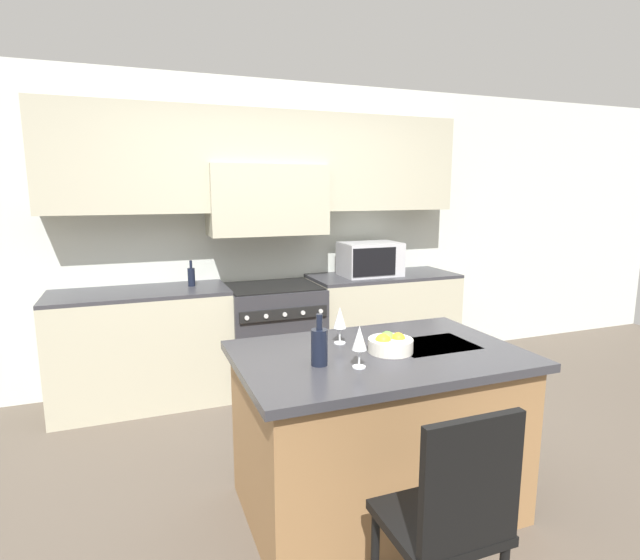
{
  "coord_description": "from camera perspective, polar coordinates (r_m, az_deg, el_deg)",
  "views": [
    {
      "loc": [
        -1.14,
        -2.43,
        1.74
      ],
      "look_at": [
        0.03,
        0.61,
        1.15
      ],
      "focal_mm": 28.0,
      "sensor_mm": 36.0,
      "label": 1
    }
  ],
  "objects": [
    {
      "name": "ground_plane",
      "position": [
        3.2,
        3.76,
        -22.65
      ],
      "size": [
        10.0,
        10.0,
        0.0
      ],
      "primitive_type": "plane",
      "color": "brown"
    },
    {
      "name": "back_cabinetry",
      "position": [
        4.55,
        -6.51,
        8.45
      ],
      "size": [
        10.0,
        0.46,
        2.7
      ],
      "color": "silver",
      "rests_on": "ground_plane"
    },
    {
      "name": "back_counter",
      "position": [
        4.49,
        -5.42,
        -6.15
      ],
      "size": [
        3.59,
        0.62,
        0.94
      ],
      "color": "#B2AD93",
      "rests_on": "ground_plane"
    },
    {
      "name": "range_stove",
      "position": [
        4.48,
        -5.34,
        -6.4
      ],
      "size": [
        0.8,
        0.7,
        0.91
      ],
      "color": "#2D2D33",
      "rests_on": "ground_plane"
    },
    {
      "name": "microwave",
      "position": [
        4.69,
        5.75,
        2.4
      ],
      "size": [
        0.55,
        0.38,
        0.31
      ],
      "color": "#B7B7BC",
      "rests_on": "back_counter"
    },
    {
      "name": "kitchen_island",
      "position": [
        2.85,
        6.55,
        -16.64
      ],
      "size": [
        1.5,
        0.98,
        0.9
      ],
      "color": "olive",
      "rests_on": "ground_plane"
    },
    {
      "name": "island_chair",
      "position": [
        2.08,
        14.75,
        -24.61
      ],
      "size": [
        0.42,
        0.4,
        0.99
      ],
      "color": "black",
      "rests_on": "ground_plane"
    },
    {
      "name": "wine_bottle",
      "position": [
        2.43,
        -0.08,
        -7.53
      ],
      "size": [
        0.08,
        0.08,
        0.26
      ],
      "color": "black",
      "rests_on": "kitchen_island"
    },
    {
      "name": "wine_glass_near",
      "position": [
        2.39,
        4.53,
        -6.76
      ],
      "size": [
        0.07,
        0.07,
        0.21
      ],
      "color": "white",
      "rests_on": "kitchen_island"
    },
    {
      "name": "wine_glass_far",
      "position": [
        2.76,
        2.28,
        -4.44
      ],
      "size": [
        0.07,
        0.07,
        0.21
      ],
      "color": "white",
      "rests_on": "kitchen_island"
    },
    {
      "name": "fruit_bowl",
      "position": [
        2.67,
        8.0,
        -7.24
      ],
      "size": [
        0.24,
        0.24,
        0.1
      ],
      "color": "silver",
      "rests_on": "kitchen_island"
    },
    {
      "name": "oil_bottle_on_counter",
      "position": [
        4.3,
        -14.49,
        0.41
      ],
      "size": [
        0.06,
        0.06,
        0.22
      ],
      "color": "black",
      "rests_on": "back_counter"
    }
  ]
}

